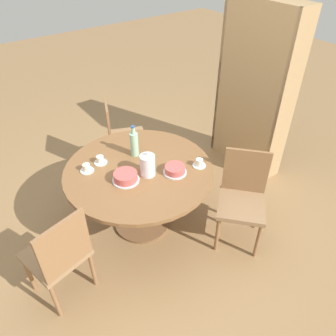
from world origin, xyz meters
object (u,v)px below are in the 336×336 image
Objects in this scene: chair_a at (242,197)px; cup_b at (199,163)px; bookshelf at (253,95)px; cup_a at (87,168)px; cake_main at (126,177)px; coffee_pot at (148,164)px; cup_c at (100,160)px; chair_b at (122,136)px; water_bottle at (134,143)px; chair_c at (59,254)px; cake_second at (175,170)px.

cup_b is at bearing 167.92° from chair_a.
bookshelf is 1.25m from cup_b.
chair_a reaches higher than cup_a.
cake_main is at bearing 33.27° from cup_a.
bookshelf is 8.02× the size of coffee_pot.
chair_b is at bearing 137.79° from cup_c.
cup_b is at bearing -149.44° from chair_b.
chair_b is 3.84× the size of coffee_pot.
chair_c is at bearing -64.02° from water_bottle.
cake_second is 1.73× the size of cup_c.
cup_a is at bearing -128.39° from cake_second.
cake_second is 1.73× the size of cup_b.
bookshelf reaches higher than cake_main.
water_bottle is at bearing -142.99° from cup_b.
bookshelf is at bearing 176.28° from chair_c.
cup_a is 1.00× the size of cup_b.
chair_b reaches higher than cup_c.
coffee_pot is 0.33m from water_bottle.
chair_c is 0.48× the size of bookshelf.
chair_a is at bearing 46.39° from cake_second.
bookshelf reaches higher than cup_c.
bookshelf is at bearing -96.03° from chair_b.
cup_b is (0.05, 0.24, -0.00)m from cake_second.
chair_b is 1.12m from cake_main.
cup_b is (-0.37, -0.21, 0.25)m from chair_a.
cup_a is 1.00m from cup_b.
water_bottle is 2.57× the size of cup_c.
water_bottle reaches higher than cup_b.
cake_main is (0.28, -0.27, -0.09)m from water_bottle.
water_bottle is 2.57× the size of cup_b.
cake_main is at bearing -108.80° from cup_b.
water_bottle is (0.69, -0.23, 0.35)m from chair_b.
coffee_pot is at bearing 78.18° from cake_main.
chair_b is 1.10m from coffee_pot.
water_bottle is 0.49m from cup_a.
cup_a is at bearing -122.33° from cup_b.
cup_c is (0.61, -0.55, 0.25)m from chair_b.
chair_c is 2.92× the size of water_bottle.
chair_a is 0.67m from cake_second.
cup_b is (0.44, -1.16, -0.17)m from bookshelf.
chair_c is at bearing -90.44° from cup_b.
cup_c is at bearing -170.96° from cake_main.
cup_c is (-0.13, -1.86, -0.17)m from bookshelf.
chair_c is 0.78m from cup_a.
water_bottle is at bearing -167.38° from chair_c.
cake_second is 1.73× the size of cup_a.
coffee_pot reaches higher than cup_a.
chair_c is 7.51× the size of cup_a.
chair_a is 2.92× the size of water_bottle.
cup_b is at bearing 77.55° from cake_second.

